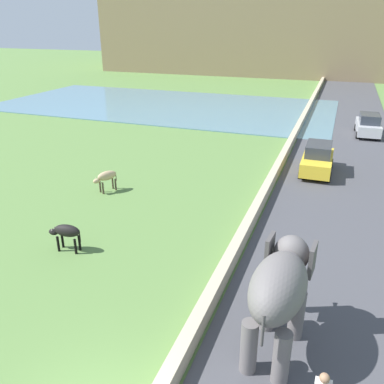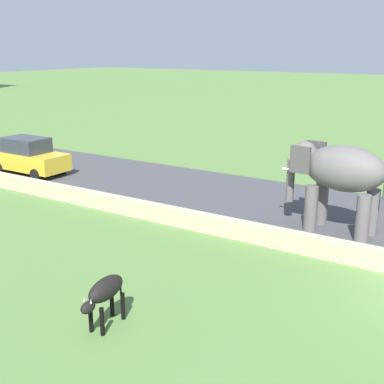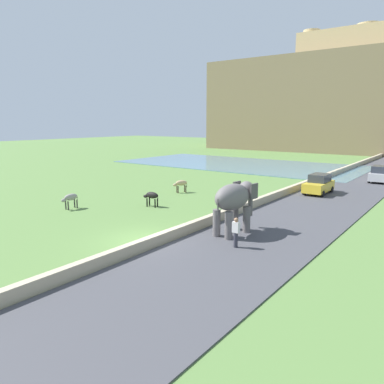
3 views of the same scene
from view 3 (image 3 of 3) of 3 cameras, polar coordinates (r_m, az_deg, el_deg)
ground_plane at (r=20.75m, az=-7.53°, el=-7.36°), size 220.00×220.00×0.00m
road_surface at (r=35.79m, az=21.69°, el=-0.28°), size 7.00×120.00×0.06m
barrier_wall at (r=35.02m, az=14.87°, el=0.35°), size 0.40×110.00×0.61m
lake at (r=57.10m, az=7.18°, el=4.29°), size 36.00×18.00×0.08m
hill_distant at (r=91.99m, az=24.67°, el=12.10°), size 64.00×28.00×20.13m
fort_on_hill at (r=93.45m, az=25.28°, el=20.14°), size 28.63×8.00×7.07m
elephant at (r=21.28m, az=6.56°, el=-1.20°), size 1.64×3.53×2.99m
person_beside_elephant at (r=19.18m, az=6.76°, el=-6.14°), size 0.36×0.22×1.63m
car_silver at (r=44.40m, az=26.90°, el=2.47°), size 1.92×4.06×1.80m
car_yellow at (r=35.18m, az=18.92°, el=1.16°), size 1.80×4.00×1.80m
cow_tan at (r=33.93m, az=-1.73°, el=1.30°), size 0.97×1.37×1.15m
cow_black at (r=28.47m, az=-6.24°, el=-0.61°), size 1.41×0.53×1.15m
cow_grey at (r=28.99m, az=-18.20°, el=-0.88°), size 0.45×1.39×1.15m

